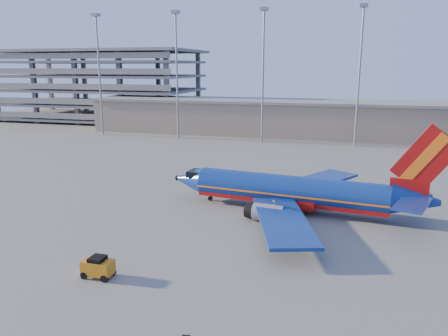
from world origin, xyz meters
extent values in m
plane|color=slate|center=(0.00, 0.00, 0.00)|extent=(220.00, 220.00, 0.00)
cube|color=gray|center=(10.00, 58.00, 4.00)|extent=(120.00, 15.00, 8.00)
cube|color=slate|center=(10.00, 58.00, 8.20)|extent=(122.00, 16.00, 0.60)
cube|color=slate|center=(-62.00, 74.00, 1.00)|extent=(60.00, 30.00, 0.70)
cube|color=slate|center=(-62.00, 74.00, 5.20)|extent=(60.00, 30.00, 0.70)
cube|color=slate|center=(-62.00, 74.00, 9.40)|extent=(60.00, 30.00, 0.70)
cube|color=slate|center=(-62.00, 74.00, 13.60)|extent=(60.00, 30.00, 0.70)
cube|color=slate|center=(-62.00, 74.00, 17.80)|extent=(60.00, 30.00, 0.70)
cube|color=slate|center=(-62.00, 74.00, 21.00)|extent=(62.00, 32.00, 0.80)
cube|color=slate|center=(-62.00, 87.00, 10.50)|extent=(1.20, 1.20, 21.00)
cylinder|color=gray|center=(-45.00, 46.00, 14.00)|extent=(0.44, 0.44, 28.00)
cube|color=gray|center=(-45.00, 46.00, 28.30)|extent=(1.60, 1.60, 0.70)
cylinder|color=gray|center=(-25.00, 46.00, 14.00)|extent=(0.44, 0.44, 28.00)
cube|color=gray|center=(-25.00, 46.00, 28.30)|extent=(1.60, 1.60, 0.70)
cylinder|color=gray|center=(-5.00, 46.00, 14.00)|extent=(0.44, 0.44, 28.00)
cube|color=gray|center=(-5.00, 46.00, 28.30)|extent=(1.60, 1.60, 0.70)
cylinder|color=gray|center=(15.00, 46.00, 14.00)|extent=(0.44, 0.44, 28.00)
cube|color=gray|center=(15.00, 46.00, 28.30)|extent=(1.60, 1.60, 0.70)
cylinder|color=navy|center=(7.15, -0.24, 2.49)|extent=(22.40, 5.95, 3.41)
cube|color=#A20F0D|center=(7.15, -0.24, 1.62)|extent=(22.32, 5.30, 1.20)
cube|color=orange|center=(7.15, -0.24, 2.26)|extent=(22.40, 5.98, 0.20)
cone|color=navy|center=(-5.78, 1.26, 2.49)|extent=(4.24, 3.84, 3.41)
cube|color=black|center=(-4.59, 1.12, 3.37)|extent=(2.48, 2.64, 0.74)
cone|color=navy|center=(20.53, -1.79, 2.81)|extent=(5.16, 3.95, 3.41)
cube|color=#A20F0D|center=(19.80, -1.71, 4.06)|extent=(3.91, 0.95, 2.03)
cube|color=#A20F0D|center=(21.08, -1.86, 7.29)|extent=(6.76, 1.07, 7.36)
cube|color=orange|center=(20.90, -1.84, 7.29)|extent=(4.52, 0.90, 5.78)
cube|color=navy|center=(20.53, 1.37, 3.32)|extent=(3.31, 6.14, 0.20)
cube|color=navy|center=(19.80, -4.87, 3.32)|extent=(4.51, 6.48, 0.20)
cube|color=navy|center=(9.46, 7.67, 1.66)|extent=(11.26, 14.66, 0.32)
cube|color=navy|center=(7.59, -8.47, 1.66)|extent=(8.68, 15.03, 0.32)
cube|color=#A20F0D|center=(7.60, -0.29, 1.25)|extent=(5.92, 4.21, 0.92)
cylinder|color=gray|center=(6.60, 4.65, 1.06)|extent=(3.52, 2.31, 1.94)
cylinder|color=gray|center=(5.49, -4.88, 1.06)|extent=(3.52, 2.31, 1.94)
cylinder|color=gray|center=(-2.94, 0.93, 0.51)|extent=(0.25, 0.25, 1.02)
cylinder|color=black|center=(-2.94, 0.93, 0.30)|extent=(0.61, 0.30, 0.59)
cylinder|color=black|center=(8.80, 1.98, 0.39)|extent=(0.83, 0.59, 0.78)
cylinder|color=black|center=(8.25, -2.78, 0.39)|extent=(0.83, 0.59, 0.78)
cube|color=orange|center=(-5.42, -21.12, 0.86)|extent=(2.42, 1.41, 1.14)
cube|color=black|center=(-5.42, -21.12, 1.54)|extent=(1.16, 1.28, 0.40)
cylinder|color=black|center=(-6.33, -20.48, 0.30)|extent=(0.60, 0.21, 0.60)
cylinder|color=black|center=(-6.35, -21.73, 0.30)|extent=(0.60, 0.21, 0.60)
cylinder|color=black|center=(-4.50, -20.50, 0.30)|extent=(0.60, 0.21, 0.60)
cylinder|color=black|center=(-4.52, -21.76, 0.30)|extent=(0.60, 0.21, 0.60)
camera|label=1|loc=(12.99, -49.36, 16.51)|focal=35.00mm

